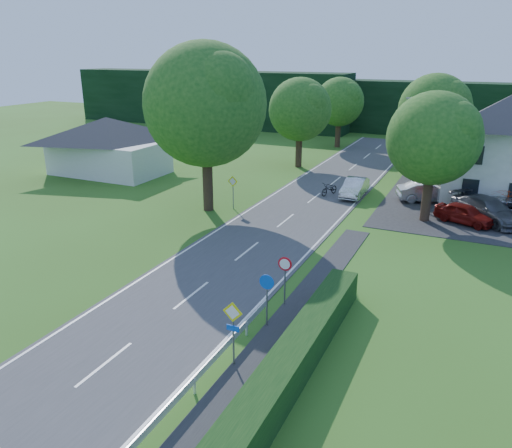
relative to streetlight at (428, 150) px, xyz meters
The scene contains 26 objects.
road 13.59m from the streetlight, 128.88° to the right, with size 7.00×80.00×0.04m, color #3D3D40.
parking_pad 6.65m from the streetlight, 37.30° to the left, with size 14.00×16.00×0.04m, color #262629.
line_edge_left 15.73m from the streetlight, 138.52° to the right, with size 0.12×80.00×0.01m, color white.
line_edge_right 11.95m from the streetlight, 115.70° to the right, with size 0.12×80.00×0.01m, color white.
line_centre 13.58m from the streetlight, 128.88° to the right, with size 0.12×80.00×0.01m, color white, non-canonical shape.
tree_main 15.35m from the streetlight, 156.89° to the right, with size 9.40×9.40×11.64m, color #194C16, non-canonical shape.
tree_left_far 16.45m from the streetlight, 142.56° to the left, with size 7.00×7.00×8.58m, color #194C16, non-canonical shape.
tree_right_far 12.05m from the streetlight, 95.06° to the left, with size 7.40×7.40×9.09m, color #194C16, non-canonical shape.
tree_left_back 25.34m from the streetlight, 119.73° to the left, with size 6.60×6.60×8.07m, color #194C16, non-canonical shape.
tree_right_back 20.12m from the streetlight, 95.89° to the left, with size 6.20×6.20×7.56m, color #194C16, non-canonical shape.
tree_right_mid 2.05m from the streetlight, 77.66° to the right, with size 7.00×7.00×8.58m, color #194C16, non-canonical shape.
treeline_left 48.22m from the streetlight, 138.42° to the left, with size 44.00×6.00×8.00m, color black.
treeline_right 36.01m from the streetlight, 90.10° to the left, with size 30.00×5.00×7.00m, color black.
bungalow_left 28.12m from the streetlight, behind, with size 11.00×6.50×5.20m.
streetlight is the anchor object (origin of this frame).
sign_priority_right 22.50m from the streetlight, 99.70° to the right, with size 0.78×0.09×2.59m.
sign_roundabout 19.59m from the streetlight, 101.19° to the right, with size 0.64×0.08×2.37m.
sign_speed_limit 17.64m from the streetlight, 102.46° to the right, with size 0.64×0.11×2.37m.
sign_priority_left 13.80m from the streetlight, 158.22° to the right, with size 0.78×0.09×2.44m.
moving_car 6.78m from the streetlight, 161.02° to the left, with size 1.49×4.26×1.40m, color silver.
motorcycle 8.35m from the streetlight, 169.58° to the left, with size 0.67×1.91×1.00m, color black.
parked_car_red 4.99m from the streetlight, 27.77° to the right, with size 1.56×3.88×1.32m, color maroon.
parked_car_silver_a 4.58m from the streetlight, 88.40° to the left, with size 1.59×4.57×1.51m, color #A9A9AE.
parked_car_grey 5.59m from the streetlight, ahead, with size 2.22×5.46×1.58m, color #4C4C52.
parked_car_silver_b 6.63m from the streetlight, ahead, with size 2.44×5.30×1.47m, color #AAAAB1.
parasol 6.40m from the streetlight, ahead, with size 2.23×2.27×2.04m, color red.
Camera 1 is at (11.59, -5.80, 10.93)m, focal length 35.00 mm.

